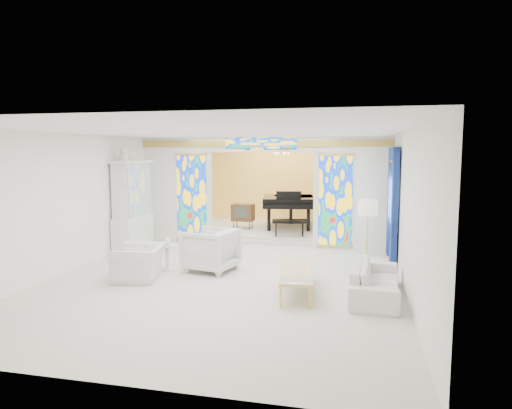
% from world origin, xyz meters
% --- Properties ---
extents(floor, '(12.00, 12.00, 0.00)m').
position_xyz_m(floor, '(0.00, 0.00, 0.00)').
color(floor, silver).
rests_on(floor, ground).
extents(ceiling, '(7.00, 12.00, 0.02)m').
position_xyz_m(ceiling, '(0.00, 0.00, 3.00)').
color(ceiling, white).
rests_on(ceiling, wall_back).
extents(wall_back, '(7.00, 0.02, 3.00)m').
position_xyz_m(wall_back, '(0.00, 6.00, 1.50)').
color(wall_back, white).
rests_on(wall_back, floor).
extents(wall_front, '(7.00, 0.02, 3.00)m').
position_xyz_m(wall_front, '(0.00, -6.00, 1.50)').
color(wall_front, white).
rests_on(wall_front, floor).
extents(wall_left, '(0.02, 12.00, 3.00)m').
position_xyz_m(wall_left, '(-3.50, 0.00, 1.50)').
color(wall_left, white).
rests_on(wall_left, floor).
extents(wall_right, '(0.02, 12.00, 3.00)m').
position_xyz_m(wall_right, '(3.50, 0.00, 1.50)').
color(wall_right, white).
rests_on(wall_right, floor).
extents(partition_wall, '(7.00, 0.22, 3.00)m').
position_xyz_m(partition_wall, '(0.00, 2.00, 1.65)').
color(partition_wall, white).
rests_on(partition_wall, floor).
extents(stained_glass_left, '(0.90, 0.04, 2.40)m').
position_xyz_m(stained_glass_left, '(-2.03, 1.89, 1.30)').
color(stained_glass_left, gold).
rests_on(stained_glass_left, partition_wall).
extents(stained_glass_right, '(0.90, 0.04, 2.40)m').
position_xyz_m(stained_glass_right, '(2.03, 1.89, 1.30)').
color(stained_glass_right, gold).
rests_on(stained_glass_right, partition_wall).
extents(stained_glass_transom, '(2.00, 0.04, 0.34)m').
position_xyz_m(stained_glass_transom, '(0.00, 1.89, 2.82)').
color(stained_glass_transom, gold).
rests_on(stained_glass_transom, partition_wall).
extents(alcove_platform, '(6.80, 3.80, 0.18)m').
position_xyz_m(alcove_platform, '(0.00, 4.10, 0.09)').
color(alcove_platform, silver).
rests_on(alcove_platform, floor).
extents(gold_curtain_back, '(6.70, 0.10, 2.90)m').
position_xyz_m(gold_curtain_back, '(0.00, 5.88, 1.50)').
color(gold_curtain_back, '#FFD358').
rests_on(gold_curtain_back, wall_back).
extents(chandelier, '(0.48, 0.48, 0.30)m').
position_xyz_m(chandelier, '(0.20, 4.00, 2.55)').
color(chandelier, gold).
rests_on(chandelier, ceiling).
extents(blue_drapes, '(0.14, 1.85, 2.65)m').
position_xyz_m(blue_drapes, '(3.40, 0.70, 1.58)').
color(blue_drapes, navy).
rests_on(blue_drapes, wall_right).
extents(china_cabinet, '(0.56, 1.46, 2.72)m').
position_xyz_m(china_cabinet, '(-3.22, 0.60, 1.17)').
color(china_cabinet, silver).
rests_on(china_cabinet, floor).
extents(armchair_left, '(1.12, 1.23, 0.69)m').
position_xyz_m(armchair_left, '(-1.72, -2.00, 0.34)').
color(armchair_left, white).
rests_on(armchair_left, floor).
extents(armchair_right, '(1.22, 1.20, 0.94)m').
position_xyz_m(armchair_right, '(-0.50, -1.03, 0.47)').
color(armchair_right, silver).
rests_on(armchair_right, floor).
extents(sofa, '(0.91, 2.10, 0.60)m').
position_xyz_m(sofa, '(2.95, -2.12, 0.30)').
color(sofa, white).
rests_on(sofa, floor).
extents(side_table, '(0.51, 0.51, 0.57)m').
position_xyz_m(side_table, '(-1.46, -1.19, 0.37)').
color(side_table, silver).
rests_on(side_table, floor).
extents(vase, '(0.21, 0.21, 0.19)m').
position_xyz_m(vase, '(-1.46, -1.19, 0.67)').
color(vase, silver).
rests_on(vase, side_table).
extents(coffee_table, '(0.82, 1.96, 0.43)m').
position_xyz_m(coffee_table, '(1.53, -2.16, 0.39)').
color(coffee_table, silver).
rests_on(coffee_table, floor).
extents(floor_lamp, '(0.50, 0.50, 1.61)m').
position_xyz_m(floor_lamp, '(2.82, -0.77, 1.38)').
color(floor_lamp, gold).
rests_on(floor_lamp, floor).
extents(grand_piano, '(2.11, 3.25, 1.22)m').
position_xyz_m(grand_piano, '(0.54, 4.23, 1.00)').
color(grand_piano, black).
rests_on(grand_piano, alcove_platform).
extents(tv_console, '(0.70, 0.50, 0.78)m').
position_xyz_m(tv_console, '(-0.95, 3.55, 0.68)').
color(tv_console, brown).
rests_on(tv_console, alcove_platform).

